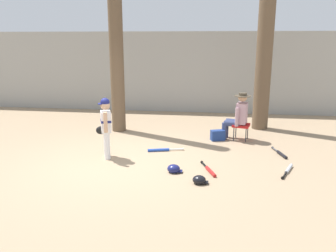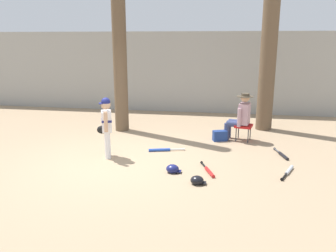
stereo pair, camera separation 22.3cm
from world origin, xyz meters
TOP-DOWN VIEW (x-y plane):
  - ground_plane at (0.00, 0.00)m, footprint 60.00×60.00m
  - concrete_back_wall at (0.00, 5.55)m, footprint 18.00×0.36m
  - tree_near_player at (-0.70, 2.60)m, footprint 0.59×0.59m
  - tree_behind_spectator at (3.22, 3.38)m, footprint 0.59×0.59m
  - young_ballplayer at (-0.34, 0.35)m, footprint 0.45×0.56m
  - folding_stool at (2.60, 2.12)m, footprint 0.48×0.48m
  - seated_spectator at (2.51, 2.14)m, footprint 0.68×0.54m
  - handbag_beside_stool at (2.03, 2.00)m, footprint 0.38×0.28m
  - bat_red_barrel at (1.87, -0.19)m, footprint 0.33×0.74m
  - bat_aluminum_silver at (3.37, 0.05)m, footprint 0.36×0.74m
  - bat_blue_youth at (0.75, 0.93)m, footprint 0.81×0.28m
  - bat_black_composite at (3.40, 1.02)m, footprint 0.24×0.72m
  - batting_helmet_black at (1.70, -0.76)m, footprint 0.28×0.22m
  - batting_helmet_navy at (1.19, -0.30)m, footprint 0.29×0.22m

SIDE VIEW (x-z plane):
  - ground_plane at x=0.00m, z-range 0.00..0.00m
  - bat_black_composite at x=3.40m, z-range 0.00..0.07m
  - bat_aluminum_silver at x=3.37m, z-range 0.00..0.07m
  - bat_blue_youth at x=0.75m, z-range 0.00..0.07m
  - bat_red_barrel at x=1.87m, z-range 0.00..0.07m
  - batting_helmet_black at x=1.70m, z-range -0.01..0.15m
  - batting_helmet_navy at x=1.19m, z-range -0.01..0.16m
  - handbag_beside_stool at x=2.03m, z-range 0.00..0.26m
  - folding_stool at x=2.60m, z-range 0.16..0.57m
  - seated_spectator at x=2.51m, z-range 0.04..1.24m
  - young_ballplayer at x=-0.34m, z-range 0.09..1.40m
  - concrete_back_wall at x=0.00m, z-range 0.00..2.74m
  - tree_behind_spectator at x=3.22m, z-range -0.28..5.74m
  - tree_near_player at x=-0.70m, z-range -0.31..5.84m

